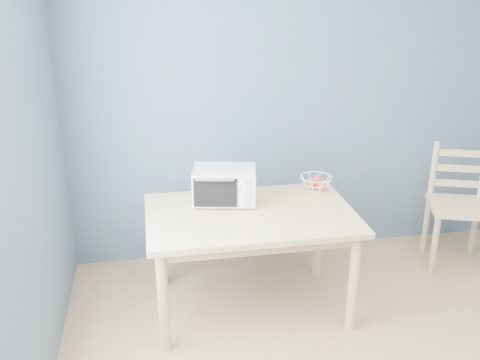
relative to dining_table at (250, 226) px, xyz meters
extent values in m
cube|color=slate|center=(0.70, 0.84, 0.65)|extent=(4.00, 0.01, 2.60)
cube|color=#DFB886|center=(0.00, 0.00, 0.08)|extent=(1.40, 0.90, 0.04)
cylinder|color=#DFB886|center=(-0.62, -0.37, -0.29)|extent=(0.07, 0.07, 0.71)
cylinder|color=#DFB886|center=(0.62, -0.37, -0.29)|extent=(0.07, 0.07, 0.71)
cylinder|color=#DFB886|center=(-0.62, 0.37, -0.29)|extent=(0.07, 0.07, 0.71)
cylinder|color=#DFB886|center=(0.62, 0.37, -0.29)|extent=(0.07, 0.07, 0.71)
cube|color=beige|center=(-0.15, 0.20, 0.23)|extent=(0.48, 0.36, 0.24)
cube|color=black|center=(-0.20, 0.21, 0.23)|extent=(0.32, 0.30, 0.19)
cube|color=black|center=(-0.23, 0.06, 0.23)|extent=(0.29, 0.06, 0.20)
cylinder|color=silver|center=(-0.23, 0.04, 0.33)|extent=(0.26, 0.06, 0.01)
cube|color=beige|center=(-0.02, 0.03, 0.23)|extent=(0.12, 0.03, 0.22)
cylinder|color=black|center=(-0.34, 0.12, 0.11)|extent=(0.02, 0.02, 0.01)
cylinder|color=black|center=(0.01, 0.06, 0.11)|extent=(0.02, 0.02, 0.01)
cylinder|color=black|center=(-0.30, 0.34, 0.11)|extent=(0.02, 0.02, 0.01)
cylinder|color=black|center=(0.05, 0.27, 0.11)|extent=(0.02, 0.02, 0.01)
cylinder|color=silver|center=(-0.02, 0.02, 0.30)|extent=(0.04, 0.02, 0.04)
cylinder|color=silver|center=(-0.02, 0.02, 0.23)|extent=(0.04, 0.02, 0.04)
cylinder|color=silver|center=(-0.02, 0.02, 0.17)|extent=(0.04, 0.02, 0.04)
torus|color=white|center=(0.55, 0.30, 0.21)|extent=(0.28, 0.28, 0.01)
torus|color=white|center=(0.55, 0.30, 0.16)|extent=(0.22, 0.22, 0.01)
torus|color=white|center=(0.55, 0.30, 0.11)|extent=(0.13, 0.13, 0.01)
sphere|color=red|center=(0.52, 0.31, 0.14)|extent=(0.07, 0.07, 0.07)
sphere|color=orange|center=(0.59, 0.28, 0.14)|extent=(0.07, 0.07, 0.07)
sphere|color=tan|center=(0.55, 0.35, 0.14)|extent=(0.07, 0.07, 0.07)
sphere|color=red|center=(0.56, 0.30, 0.19)|extent=(0.07, 0.07, 0.07)
cube|color=#DFB886|center=(1.78, 0.33, -0.14)|extent=(0.58, 0.58, 0.03)
cylinder|color=#DFB886|center=(1.53, 0.21, -0.40)|extent=(0.05, 0.05, 0.49)
cylinder|color=#DFB886|center=(1.66, 0.58, -0.40)|extent=(0.05, 0.05, 0.49)
cylinder|color=#DFB886|center=(2.03, 0.45, -0.40)|extent=(0.05, 0.05, 0.49)
cylinder|color=#DFB886|center=(1.66, 0.58, 0.09)|extent=(0.05, 0.05, 0.49)
cube|color=#DFB886|center=(1.84, 0.52, -0.02)|extent=(0.38, 0.15, 0.05)
cube|color=#DFB886|center=(1.84, 0.52, 0.12)|extent=(0.38, 0.15, 0.05)
cube|color=#DFB886|center=(1.84, 0.52, 0.25)|extent=(0.38, 0.15, 0.05)
camera|label=1|loc=(-0.65, -3.22, 1.59)|focal=40.00mm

